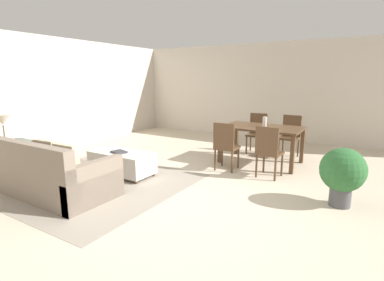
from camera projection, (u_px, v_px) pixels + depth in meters
The scene contains 16 objects.
ground_plane at pixel (184, 199), 4.33m from camera, with size 10.80×10.80×0.00m, color beige.
wall_back at pixel (282, 92), 8.23m from camera, with size 9.00×0.12×2.70m, color beige.
wall_left at pixel (30, 95), 6.78m from camera, with size 0.12×11.00×2.70m, color beige.
area_rug at pixel (92, 183), 4.99m from camera, with size 3.00×2.80×0.01m, color gray.
couch at pixel (51, 175), 4.47m from camera, with size 1.93×0.97×0.86m.
ottoman_table at pixel (122, 162), 5.36m from camera, with size 1.18×0.56×0.43m.
side_table at pixel (7, 153), 5.10m from camera, with size 0.40×0.40×0.60m.
table_lamp at pixel (3, 121), 4.99m from camera, with size 0.26×0.26×0.53m.
dining_table at pixel (262, 131), 6.06m from camera, with size 1.58×0.98×0.76m.
dining_chair_near_left at pixel (225, 144), 5.56m from camera, with size 0.42×0.42×0.92m.
dining_chair_near_right at pixel (268, 149), 5.14m from camera, with size 0.42×0.42×0.92m.
dining_chair_far_left at pixel (257, 131), 6.96m from camera, with size 0.43×0.43×0.92m.
dining_chair_far_right at pixel (290, 134), 6.59m from camera, with size 0.41×0.41×0.92m.
vase_centerpiece at pixel (265, 122), 5.98m from camera, with size 0.08×0.08×0.21m, color silver.
book_on_ottoman at pixel (119, 152), 5.26m from camera, with size 0.26×0.20×0.03m, color #333338.
potted_plant at pixel (343, 172), 4.00m from camera, with size 0.60×0.60×0.81m.
Camera 1 is at (2.23, -3.41, 1.71)m, focal length 27.84 mm.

